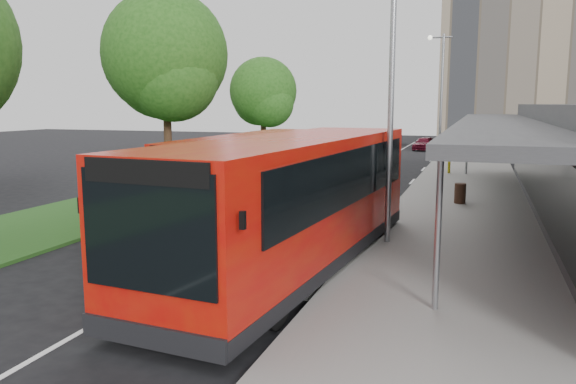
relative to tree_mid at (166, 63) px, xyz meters
name	(u,v)px	position (x,y,z in m)	size (l,w,h in m)	color
ground	(223,252)	(7.01, -9.05, -5.84)	(120.00, 120.00, 0.00)	black
pavement	(468,173)	(13.01, 10.95, -5.77)	(5.00, 80.00, 0.15)	gray
grass_verge	(258,166)	(0.01, 10.95, -5.79)	(5.00, 80.00, 0.10)	#1F4B18
lane_centre_line	(346,181)	(7.01, 5.95, -5.83)	(0.12, 70.00, 0.01)	silver
kerb_dashes	(418,175)	(10.31, 9.95, -5.83)	(0.12, 56.00, 0.01)	silver
office_block	(575,46)	(21.01, 32.95, 3.16)	(22.00, 12.00, 18.00)	#9E896F
tree_mid	(166,63)	(0.00, 0.00, 0.00)	(5.63, 5.63, 9.04)	#311F13
tree_far	(263,96)	(0.00, 12.00, -1.29)	(4.41, 4.41, 7.04)	#311F13
lamp_post_near	(389,78)	(11.13, -7.05, -1.12)	(1.44, 0.28, 8.00)	gray
lamp_post_far	(440,92)	(11.13, 12.95, -1.12)	(1.44, 0.28, 8.00)	gray
bus_main	(294,202)	(9.36, -9.87, -4.18)	(3.83, 11.60, 3.23)	#A91B09
bus_second	(256,175)	(6.04, -4.19, -4.34)	(2.81, 10.34, 2.92)	#A91B09
litter_bin	(460,193)	(12.93, 0.12, -5.30)	(0.44, 0.44, 0.79)	#321E14
bollard	(449,165)	(11.98, 10.07, -5.22)	(0.15, 0.15, 0.94)	yellow
car_near	(424,143)	(8.97, 27.64, -5.24)	(1.42, 3.52, 1.20)	#4F0B19
car_far	(394,139)	(5.49, 33.69, -5.32)	(1.10, 3.16, 1.04)	navy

